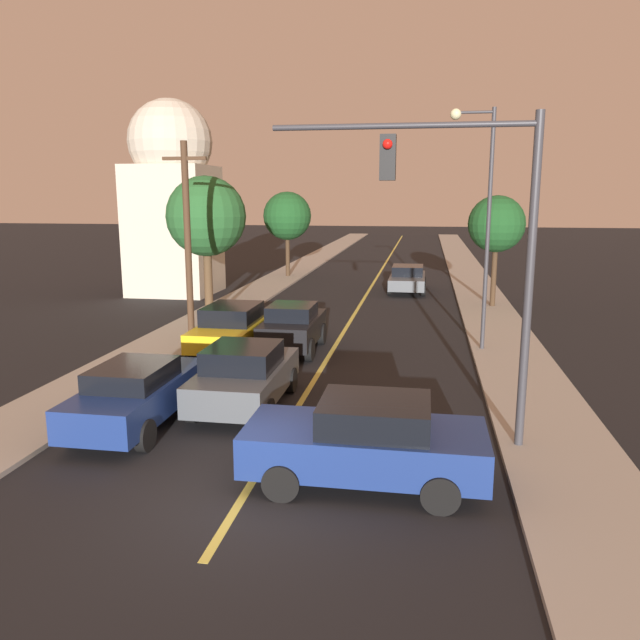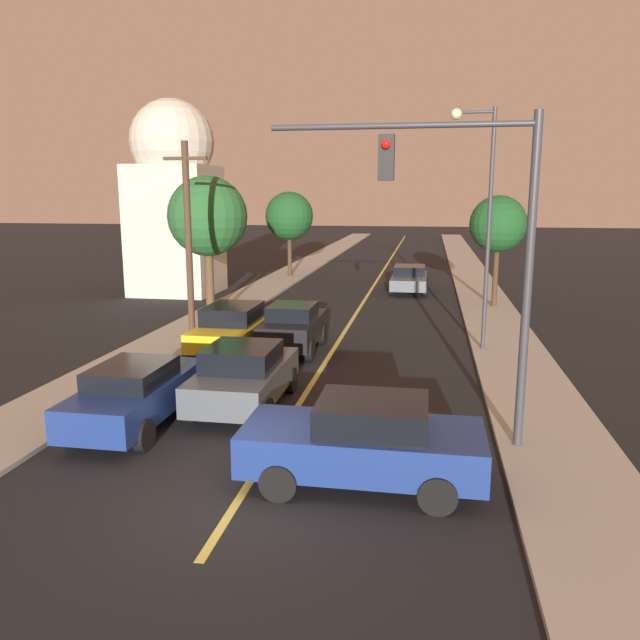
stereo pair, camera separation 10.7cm
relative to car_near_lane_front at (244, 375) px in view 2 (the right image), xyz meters
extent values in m
plane|color=black|center=(1.33, -4.79, -0.83)|extent=(200.00, 200.00, 0.00)
cube|color=black|center=(1.33, 31.21, -0.83)|extent=(9.50, 80.00, 0.01)
cube|color=#D1C14C|center=(1.33, 31.21, -0.82)|extent=(0.16, 76.00, 0.00)
cube|color=#9E998E|center=(-4.67, 31.21, -0.77)|extent=(2.50, 80.00, 0.12)
cube|color=#9E998E|center=(7.33, 31.21, -0.77)|extent=(2.50, 80.00, 0.12)
cube|color=#474C51|center=(0.00, 0.04, -0.12)|extent=(1.91, 4.23, 0.73)
cube|color=black|center=(0.00, -0.13, 0.52)|extent=(1.68, 1.91, 0.56)
cylinder|color=black|center=(-0.91, 1.35, -0.49)|extent=(0.22, 0.69, 0.69)
cylinder|color=black|center=(0.91, 1.35, -0.49)|extent=(0.22, 0.69, 0.69)
cylinder|color=black|center=(-0.91, -1.27, -0.49)|extent=(0.22, 0.69, 0.69)
cylinder|color=black|center=(0.91, -1.27, -0.49)|extent=(0.22, 0.69, 0.69)
cube|color=black|center=(0.00, 5.86, -0.05)|extent=(1.70, 3.90, 0.80)
cube|color=black|center=(0.00, 5.70, 0.59)|extent=(1.50, 1.76, 0.49)
cylinder|color=black|center=(-0.81, 7.07, -0.45)|extent=(0.22, 0.76, 0.76)
cylinder|color=black|center=(0.81, 7.07, -0.45)|extent=(0.22, 0.76, 0.76)
cylinder|color=black|center=(-0.81, 4.65, -0.45)|extent=(0.22, 0.76, 0.76)
cylinder|color=black|center=(0.81, 4.65, -0.45)|extent=(0.22, 0.76, 0.76)
cube|color=navy|center=(-2.09, -1.67, -0.12)|extent=(1.71, 4.51, 0.73)
cube|color=black|center=(-2.09, -1.85, 0.47)|extent=(1.51, 2.03, 0.44)
cylinder|color=black|center=(-2.90, -0.27, -0.48)|extent=(0.22, 0.69, 0.69)
cylinder|color=black|center=(-1.28, -0.27, -0.48)|extent=(0.22, 0.69, 0.69)
cylinder|color=black|center=(-2.90, -3.07, -0.48)|extent=(0.22, 0.69, 0.69)
cylinder|color=black|center=(-1.28, -3.07, -0.48)|extent=(0.22, 0.69, 0.69)
cube|color=gold|center=(-2.09, 5.84, -0.15)|extent=(1.91, 5.02, 0.63)
cube|color=black|center=(-2.09, 5.64, 0.47)|extent=(1.68, 2.26, 0.59)
cylinder|color=black|center=(-3.00, 7.40, -0.46)|extent=(0.22, 0.74, 0.74)
cylinder|color=black|center=(-1.18, 7.40, -0.46)|extent=(0.22, 0.74, 0.74)
cylinder|color=black|center=(-3.00, 4.29, -0.46)|extent=(0.22, 0.74, 0.74)
cylinder|color=black|center=(-1.18, 4.29, -0.46)|extent=(0.22, 0.74, 0.74)
cube|color=#474C51|center=(3.47, 20.23, -0.22)|extent=(1.91, 4.82, 0.60)
cube|color=black|center=(3.47, 20.43, 0.34)|extent=(1.68, 2.17, 0.52)
cylinder|color=black|center=(4.37, 18.74, -0.52)|extent=(0.22, 0.63, 0.63)
cylinder|color=black|center=(2.56, 18.74, -0.52)|extent=(0.22, 0.63, 0.63)
cylinder|color=black|center=(4.37, 21.73, -0.52)|extent=(0.22, 0.63, 0.63)
cylinder|color=black|center=(2.56, 21.73, -0.52)|extent=(0.22, 0.63, 0.63)
cube|color=navy|center=(3.41, -3.78, -0.11)|extent=(4.44, 1.95, 0.76)
cube|color=black|center=(3.58, -3.78, 0.54)|extent=(2.00, 1.71, 0.53)
cylinder|color=black|center=(2.03, -4.71, -0.49)|extent=(0.68, 0.22, 0.68)
cylinder|color=black|center=(2.03, -2.86, -0.49)|extent=(0.68, 0.22, 0.68)
cylinder|color=black|center=(4.78, -4.71, -0.49)|extent=(0.68, 0.22, 0.68)
cylinder|color=black|center=(4.78, -2.86, -0.49)|extent=(0.68, 0.22, 0.68)
cylinder|color=#333338|center=(6.48, -1.65, 2.68)|extent=(0.18, 0.18, 6.78)
cylinder|color=#333338|center=(3.85, -1.65, 5.82)|extent=(5.25, 0.12, 0.12)
cube|color=black|center=(3.59, -1.65, 5.21)|extent=(0.32, 0.28, 0.90)
sphere|color=red|center=(3.59, -1.83, 5.45)|extent=(0.20, 0.20, 0.20)
cylinder|color=#333338|center=(6.43, 6.86, 3.26)|extent=(0.14, 0.14, 7.94)
cylinder|color=#333338|center=(5.82, 6.86, 7.08)|extent=(1.20, 0.09, 0.09)
sphere|color=beige|center=(5.22, 6.86, 7.03)|extent=(0.36, 0.36, 0.36)
cylinder|color=#422D1E|center=(-4.02, 6.73, 2.81)|extent=(0.24, 0.24, 7.04)
cube|color=#422D1E|center=(-4.02, 6.73, 5.73)|extent=(1.60, 0.12, 0.12)
cylinder|color=#4C3823|center=(-5.25, 12.15, 0.80)|extent=(0.38, 0.38, 3.02)
sphere|color=#235628|center=(-5.25, 12.15, 3.55)|extent=(3.54, 3.54, 3.54)
cylinder|color=#3D2B1C|center=(-4.43, 25.03, 0.68)|extent=(0.27, 0.27, 2.79)
sphere|color=#19471E|center=(-4.43, 25.03, 3.16)|extent=(3.08, 3.08, 3.08)
cylinder|color=#3D2B1C|center=(7.63, 15.62, 0.76)|extent=(0.25, 0.25, 2.94)
sphere|color=#19471E|center=(7.63, 15.62, 3.16)|extent=(2.63, 2.63, 2.63)
cube|color=#BCB29E|center=(-9.03, 17.57, 2.59)|extent=(4.23, 4.23, 6.84)
sphere|color=#BCB29E|center=(-9.03, 17.57, 7.22)|extent=(4.40, 4.40, 4.40)
camera|label=1|loc=(4.39, -14.61, 4.47)|focal=35.00mm
camera|label=2|loc=(4.50, -14.60, 4.47)|focal=35.00mm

